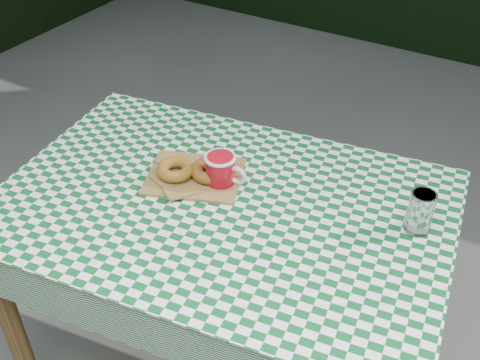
{
  "coord_description": "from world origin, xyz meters",
  "views": [
    {
      "loc": [
        0.53,
        -1.04,
        1.76
      ],
      "look_at": [
        -0.12,
        0.05,
        0.79
      ],
      "focal_mm": 43.24,
      "sensor_mm": 36.0,
      "label": 1
    }
  ],
  "objects_px": {
    "table": "(224,297)",
    "paper_bag": "(195,175)",
    "coffee_mug": "(220,170)",
    "drinking_glass": "(420,212)"
  },
  "relations": [
    {
      "from": "drinking_glass",
      "to": "paper_bag",
      "type": "bearing_deg",
      "value": -170.07
    },
    {
      "from": "table",
      "to": "paper_bag",
      "type": "relative_size",
      "value": 4.5
    },
    {
      "from": "coffee_mug",
      "to": "drinking_glass",
      "type": "relative_size",
      "value": 1.43
    },
    {
      "from": "paper_bag",
      "to": "drinking_glass",
      "type": "xyz_separation_m",
      "value": [
        0.61,
        0.11,
        0.05
      ]
    },
    {
      "from": "table",
      "to": "paper_bag",
      "type": "height_order",
      "value": "paper_bag"
    },
    {
      "from": "table",
      "to": "drinking_glass",
      "type": "distance_m",
      "value": 0.68
    },
    {
      "from": "paper_bag",
      "to": "coffee_mug",
      "type": "xyz_separation_m",
      "value": [
        0.08,
        0.01,
        0.04
      ]
    },
    {
      "from": "table",
      "to": "paper_bag",
      "type": "distance_m",
      "value": 0.41
    },
    {
      "from": "table",
      "to": "drinking_glass",
      "type": "relative_size",
      "value": 10.29
    },
    {
      "from": "paper_bag",
      "to": "coffee_mug",
      "type": "distance_m",
      "value": 0.09
    }
  ]
}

